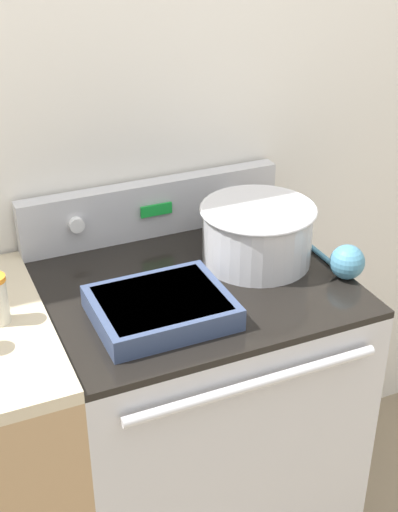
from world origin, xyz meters
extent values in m
cube|color=silver|center=(0.00, 0.66, 1.25)|extent=(8.00, 0.05, 2.50)
cube|color=#BCBCC1|center=(0.00, 0.31, 0.46)|extent=(0.74, 0.63, 0.93)
cube|color=black|center=(0.00, 0.31, 0.94)|extent=(0.74, 0.63, 0.02)
cylinder|color=silver|center=(0.00, -0.02, 0.87)|extent=(0.61, 0.02, 0.02)
cube|color=#BCBCC1|center=(0.00, 0.60, 1.02)|extent=(0.74, 0.05, 0.16)
cylinder|color=white|center=(-0.22, 0.57, 1.03)|extent=(0.04, 0.02, 0.04)
cylinder|color=white|center=(0.22, 0.57, 1.03)|extent=(0.04, 0.02, 0.04)
cube|color=green|center=(0.00, 0.57, 1.03)|extent=(0.09, 0.01, 0.03)
cylinder|color=silver|center=(0.19, 0.35, 1.02)|extent=(0.28, 0.28, 0.15)
torus|color=silver|center=(0.19, 0.35, 1.09)|extent=(0.30, 0.30, 0.01)
cylinder|color=beige|center=(0.19, 0.35, 1.08)|extent=(0.26, 0.26, 0.02)
cube|color=#38476B|center=(-0.13, 0.20, 0.97)|extent=(0.31, 0.25, 0.05)
cube|color=tan|center=(-0.13, 0.20, 0.99)|extent=(0.27, 0.22, 0.03)
cylinder|color=teal|center=(0.36, 0.32, 0.95)|extent=(0.01, 0.28, 0.01)
sphere|color=teal|center=(0.36, 0.18, 0.99)|extent=(0.09, 0.09, 0.09)
camera|label=1|loc=(-0.61, -1.08, 1.86)|focal=50.00mm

